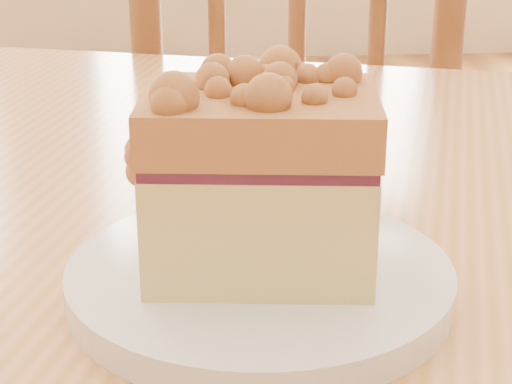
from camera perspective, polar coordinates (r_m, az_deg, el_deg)
The scene contains 4 objects.
cafe_table_main at distance 0.69m, azimuth 0.02°, elevation -7.13°, with size 1.51×1.21×0.75m.
cafe_chair_main at distance 1.35m, azimuth 2.32°, elevation 1.24°, with size 0.51×0.51×1.04m.
plate at distance 0.51m, azimuth 0.25°, elevation -5.75°, with size 0.22×0.22×0.02m.
cake_slice at distance 0.48m, azimuth 0.46°, elevation 1.35°, with size 0.14×0.11×0.12m.
Camera 1 is at (-0.04, -0.39, 0.99)m, focal length 62.00 mm.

